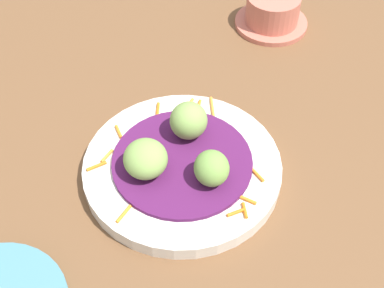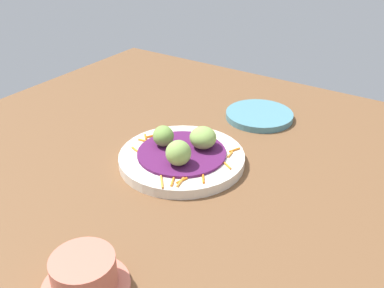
# 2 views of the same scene
# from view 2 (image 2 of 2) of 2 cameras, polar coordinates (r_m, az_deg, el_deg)

# --- Properties ---
(table_surface) EXTENTS (1.10, 1.10, 0.02)m
(table_surface) POSITION_cam_2_polar(r_m,az_deg,el_deg) (0.86, -3.12, -3.54)
(table_surface) COLOR brown
(table_surface) RESTS_ON ground
(main_plate) EXTENTS (0.24, 0.24, 0.02)m
(main_plate) POSITION_cam_2_polar(r_m,az_deg,el_deg) (0.86, -1.32, -1.88)
(main_plate) COLOR silver
(main_plate) RESTS_ON table_surface
(cabbage_bed) EXTENTS (0.17, 0.17, 0.01)m
(cabbage_bed) POSITION_cam_2_polar(r_m,az_deg,el_deg) (0.85, -1.33, -1.15)
(cabbage_bed) COLOR #51194C
(cabbage_bed) RESTS_ON main_plate
(carrot_garnish) EXTENTS (0.21, 0.23, 0.00)m
(carrot_garnish) POSITION_cam_2_polar(r_m,az_deg,el_deg) (0.83, -1.29, -2.02)
(carrot_garnish) COLOR orange
(carrot_garnish) RESTS_ON main_plate
(guac_scoop_left) EXTENTS (0.06, 0.06, 0.05)m
(guac_scoop_left) POSITION_cam_2_polar(r_m,az_deg,el_deg) (0.80, -1.76, -1.16)
(guac_scoop_left) COLOR #84A851
(guac_scoop_left) RESTS_ON cabbage_bed
(guac_scoop_center) EXTENTS (0.08, 0.08, 0.04)m
(guac_scoop_center) POSITION_cam_2_polar(r_m,az_deg,el_deg) (0.86, 1.42, 0.83)
(guac_scoop_center) COLOR #84A851
(guac_scoop_center) RESTS_ON cabbage_bed
(guac_scoop_right) EXTENTS (0.06, 0.06, 0.04)m
(guac_scoop_right) POSITION_cam_2_polar(r_m,az_deg,el_deg) (0.87, -3.71, 1.05)
(guac_scoop_right) COLOR #759E47
(guac_scoop_right) RESTS_ON cabbage_bed
(side_plate_small) EXTENTS (0.16, 0.16, 0.01)m
(side_plate_small) POSITION_cam_2_polar(r_m,az_deg,el_deg) (1.05, 8.65, 3.66)
(side_plate_small) COLOR teal
(side_plate_small) RESTS_ON table_surface
(terracotta_bowl) EXTENTS (0.12, 0.12, 0.05)m
(terracotta_bowl) POSITION_cam_2_polar(r_m,az_deg,el_deg) (0.62, -13.67, -16.20)
(terracotta_bowl) COLOR #C66B56
(terracotta_bowl) RESTS_ON table_surface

